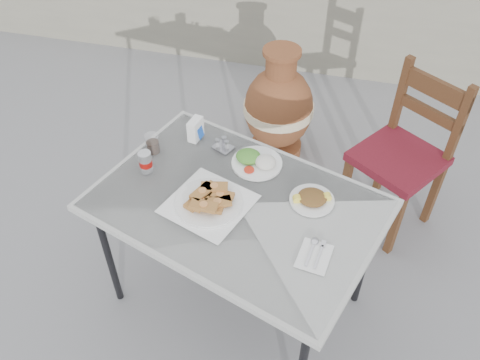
% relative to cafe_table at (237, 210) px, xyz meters
% --- Properties ---
extents(ground, '(80.00, 80.00, 0.00)m').
position_rel_cafe_table_xyz_m(ground, '(-0.18, -0.03, -0.70)').
color(ground, gray).
rests_on(ground, ground).
extents(cafe_table, '(1.44, 1.19, 0.75)m').
position_rel_cafe_table_xyz_m(cafe_table, '(0.00, 0.00, 0.00)').
color(cafe_table, black).
rests_on(cafe_table, ground).
extents(pide_plate, '(0.43, 0.43, 0.07)m').
position_rel_cafe_table_xyz_m(pide_plate, '(-0.12, -0.04, 0.08)').
color(pide_plate, white).
rests_on(pide_plate, cafe_table).
extents(salad_rice_plate, '(0.24, 0.24, 0.06)m').
position_rel_cafe_table_xyz_m(salad_rice_plate, '(0.03, 0.27, 0.07)').
color(salad_rice_plate, white).
rests_on(salad_rice_plate, cafe_table).
extents(salad_chopped_plate, '(0.20, 0.20, 0.04)m').
position_rel_cafe_table_xyz_m(salad_chopped_plate, '(0.32, 0.09, 0.07)').
color(salad_chopped_plate, white).
rests_on(salad_chopped_plate, cafe_table).
extents(soda_can, '(0.06, 0.06, 0.11)m').
position_rel_cafe_table_xyz_m(soda_can, '(-0.46, 0.09, 0.11)').
color(soda_can, silver).
rests_on(soda_can, cafe_table).
extents(cola_glass, '(0.07, 0.07, 0.10)m').
position_rel_cafe_table_xyz_m(cola_glass, '(-0.48, 0.23, 0.10)').
color(cola_glass, white).
rests_on(cola_glass, cafe_table).
extents(napkin_holder, '(0.07, 0.10, 0.11)m').
position_rel_cafe_table_xyz_m(napkin_holder, '(-0.31, 0.38, 0.11)').
color(napkin_holder, white).
rests_on(napkin_holder, cafe_table).
extents(condiment_caddy, '(0.12, 0.11, 0.07)m').
position_rel_cafe_table_xyz_m(condiment_caddy, '(-0.15, 0.33, 0.08)').
color(condiment_caddy, '#AFAEB5').
rests_on(condiment_caddy, cafe_table).
extents(cutlery_napkin, '(0.14, 0.18, 0.01)m').
position_rel_cafe_table_xyz_m(cutlery_napkin, '(0.37, -0.20, 0.06)').
color(cutlery_napkin, white).
rests_on(cutlery_napkin, cafe_table).
extents(chair, '(0.60, 0.60, 0.98)m').
position_rel_cafe_table_xyz_m(chair, '(0.75, 0.83, -0.19)').
color(chair, '#39240F').
rests_on(chair, ground).
extents(terracotta_urn, '(0.47, 0.47, 0.81)m').
position_rel_cafe_table_xyz_m(terracotta_urn, '(-0.04, 1.24, -0.32)').
color(terracotta_urn, brown).
rests_on(terracotta_urn, ground).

